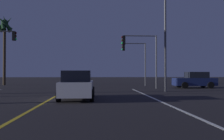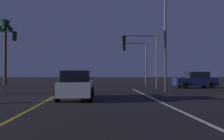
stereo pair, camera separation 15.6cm
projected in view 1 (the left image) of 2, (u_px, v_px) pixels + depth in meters
lane_edge_right at (194, 116)px, 8.76m from camera, size 0.16×30.00×0.01m
lane_center_divider at (17, 118)px, 8.36m from camera, size 0.16×30.00×0.01m
car_crossing_side at (195, 80)px, 25.53m from camera, size 4.30×2.02×1.70m
car_lead_same_lane at (77, 85)px, 14.42m from camera, size 2.02×4.30×1.70m
traffic_light_near_right at (139, 49)px, 24.34m from camera, size 3.62×0.36×5.38m
traffic_light_far_right at (134, 54)px, 29.84m from camera, size 3.03×0.36×5.29m
street_lamp_right_far at (160, 28)px, 20.50m from camera, size 2.05×0.44×8.52m
palm_tree_left_far at (4, 30)px, 31.88m from camera, size 2.10×2.15×9.17m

